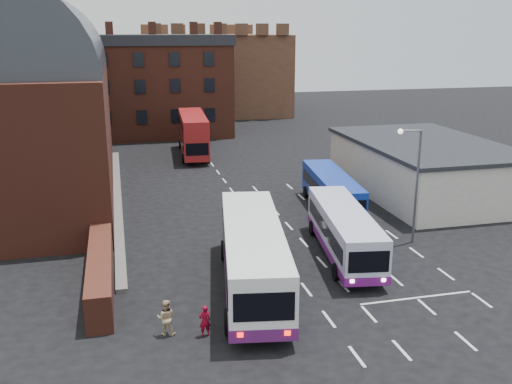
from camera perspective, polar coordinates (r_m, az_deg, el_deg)
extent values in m
plane|color=black|center=(30.41, 4.57, -9.06)|extent=(180.00, 180.00, 0.00)
cube|color=#602B1E|center=(48.19, -21.63, 5.49)|extent=(12.00, 28.00, 10.00)
cylinder|color=#1E2328|center=(47.63, -22.26, 11.41)|extent=(12.00, 26.00, 12.00)
cube|color=#602B1E|center=(30.55, -15.30, -7.64)|extent=(1.20, 10.00, 1.80)
cube|color=beige|center=(47.91, 16.51, 2.23)|extent=(10.00, 16.00, 4.00)
cube|color=#282B30|center=(47.48, 16.71, 4.70)|extent=(10.40, 16.40, 0.30)
cube|color=brown|center=(72.51, -11.67, 9.85)|extent=(22.00, 10.00, 11.00)
cube|color=brown|center=(93.53, -4.75, 11.74)|extent=(22.00, 22.00, 12.00)
cube|color=white|center=(28.96, -0.29, -6.06)|extent=(4.86, 12.75, 2.83)
cube|color=black|center=(28.89, -0.29, -5.75)|extent=(4.72, 11.58, 1.02)
cylinder|color=black|center=(33.10, -3.23, -5.82)|extent=(0.50, 1.17, 1.13)
cylinder|color=black|center=(25.52, -2.83, -12.82)|extent=(0.50, 1.17, 1.13)
cylinder|color=black|center=(33.26, 1.67, -5.69)|extent=(0.50, 1.17, 1.13)
cylinder|color=black|center=(25.72, 3.64, -12.58)|extent=(0.50, 1.17, 1.13)
cube|color=silver|center=(33.57, 8.80, -3.71)|extent=(3.90, 10.57, 2.35)
cube|color=black|center=(33.52, 8.81, -3.48)|extent=(3.78, 9.40, 0.85)
cylinder|color=black|center=(31.36, 12.22, -7.65)|extent=(0.40, 0.97, 0.94)
cylinder|color=black|center=(37.58, 9.16, -3.46)|extent=(0.40, 0.97, 0.94)
cylinder|color=black|center=(30.77, 8.00, -7.91)|extent=(0.40, 0.97, 0.94)
cylinder|color=black|center=(37.09, 5.63, -3.59)|extent=(0.40, 0.97, 0.94)
cube|color=#1231A2|center=(41.82, 7.57, 0.23)|extent=(3.41, 10.18, 2.27)
cube|color=black|center=(41.78, 7.57, 0.40)|extent=(3.33, 8.99, 0.82)
cylinder|color=black|center=(39.54, 10.25, -2.54)|extent=(0.36, 0.93, 0.91)
cylinder|color=black|center=(45.70, 7.78, 0.10)|extent=(0.36, 0.93, 0.91)
cylinder|color=black|center=(38.94, 7.06, -2.70)|extent=(0.36, 0.93, 0.91)
cylinder|color=black|center=(45.18, 5.00, 0.00)|extent=(0.36, 0.93, 0.91)
cube|color=#A81E1E|center=(60.05, -6.30, 5.90)|extent=(3.21, 11.01, 3.85)
cube|color=black|center=(60.15, -6.29, 5.39)|extent=(3.19, 9.82, 0.89)
cylinder|color=black|center=(57.13, -4.77, 3.45)|extent=(0.34, 1.00, 0.99)
cylinder|color=black|center=(64.27, -5.38, 4.84)|extent=(0.34, 1.00, 0.99)
cylinder|color=black|center=(56.97, -7.25, 3.34)|extent=(0.34, 1.00, 0.99)
cylinder|color=black|center=(64.12, -7.59, 4.74)|extent=(0.34, 1.00, 0.99)
cylinder|color=#505255|center=(36.03, 15.76, 0.39)|extent=(0.14, 0.14, 7.07)
cylinder|color=#505255|center=(35.10, 15.23, 5.95)|extent=(1.23, 0.35, 0.09)
sphere|color=#FFF2CC|center=(34.93, 14.24, 5.90)|extent=(0.32, 0.32, 0.32)
imported|color=maroon|center=(25.33, -5.15, -12.70)|extent=(0.56, 0.40, 1.44)
imported|color=tan|center=(25.57, -9.00, -12.30)|extent=(0.92, 0.79, 1.64)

